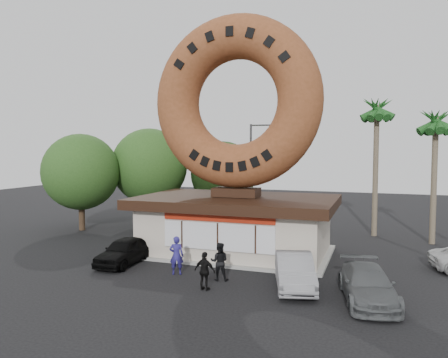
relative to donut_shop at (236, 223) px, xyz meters
name	(u,v)px	position (x,y,z in m)	size (l,w,h in m)	color
ground	(195,283)	(0.00, -5.98, -1.77)	(90.00, 90.00, 0.00)	black
donut_shop	(236,223)	(0.00, 0.00, 0.00)	(11.20, 7.20, 3.80)	beige
giant_donut	(236,102)	(0.00, 0.02, 6.91)	(9.75, 9.75, 2.48)	brown
tree_west	(150,166)	(-9.50, 7.02, 2.87)	(6.00, 6.00, 7.65)	#473321
tree_mid	(223,174)	(-4.00, 9.02, 2.25)	(5.20, 5.20, 6.63)	#473321
tree_far	(81,172)	(-13.00, 3.02, 2.56)	(5.60, 5.60, 7.14)	#473321
palm_near	(377,114)	(7.50, 8.02, 6.65)	(2.60, 2.60, 9.75)	#726651
palm_far	(436,126)	(11.00, 6.52, 5.72)	(2.60, 2.60, 8.75)	#726651
street_lamp	(252,168)	(-1.86, 10.02, 2.72)	(2.11, 0.20, 8.00)	#59595E
person_left	(176,255)	(-1.40, -5.01, -0.84)	(0.68, 0.44, 1.86)	navy
person_center	(219,261)	(0.88, -5.22, -0.89)	(0.85, 0.66, 1.75)	black
person_right	(205,271)	(0.78, -6.76, -0.94)	(0.97, 0.40, 1.66)	black
car_black	(124,251)	(-4.80, -4.22, -1.08)	(1.63, 4.05, 1.38)	black
car_silver	(294,271)	(4.31, -5.07, -1.04)	(1.54, 4.42, 1.46)	gray
car_grey	(368,285)	(7.37, -5.90, -1.09)	(1.90, 4.68, 1.36)	slate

